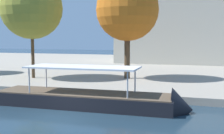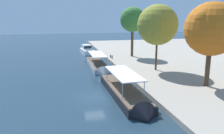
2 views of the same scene
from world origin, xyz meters
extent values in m
plane|color=#1E3342|center=(0.00, 0.00, 0.00)|extent=(220.00, 220.00, 0.00)
cube|color=gray|center=(0.00, 33.98, 0.30)|extent=(120.00, 55.00, 0.60)
cube|color=black|center=(0.32, 3.69, 0.28)|extent=(13.60, 3.49, 1.41)
cone|color=black|center=(7.58, 3.87, 0.28)|extent=(1.47, 2.88, 2.85)
cube|color=brown|center=(0.32, 3.69, 1.02)|extent=(13.32, 3.33, 0.08)
cylinder|color=#B2B2B7|center=(4.01, 5.05, 1.98)|extent=(0.10, 0.10, 1.83)
cylinder|color=#B2B2B7|center=(4.07, 2.52, 1.98)|extent=(0.10, 0.10, 1.83)
cylinder|color=#B2B2B7|center=(-3.43, 4.87, 1.98)|extent=(0.10, 0.10, 1.83)
cylinder|color=#B2B2B7|center=(-3.36, 2.33, 1.98)|extent=(0.10, 0.10, 1.83)
cube|color=silver|center=(0.32, 3.69, 2.96)|extent=(8.45, 3.12, 0.12)
cylinder|color=#4C3823|center=(-9.62, 12.51, 3.24)|extent=(0.36, 0.36, 5.28)
sphere|color=olive|center=(-9.62, 12.51, 8.48)|extent=(6.95, 6.95, 6.95)
sphere|color=olive|center=(-10.01, 12.85, 9.45)|extent=(4.55, 4.55, 4.55)
cylinder|color=#4C3823|center=(0.73, 15.36, 3.13)|extent=(0.63, 0.63, 5.07)
sphere|color=#BC6019|center=(0.73, 15.36, 8.29)|extent=(6.99, 6.99, 6.99)
sphere|color=#BC6019|center=(0.37, 15.65, 7.42)|extent=(3.38, 3.38, 3.38)
camera|label=1|loc=(8.72, -15.70, 5.04)|focal=45.73mm
camera|label=2|loc=(26.21, -3.77, 9.86)|focal=35.58mm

